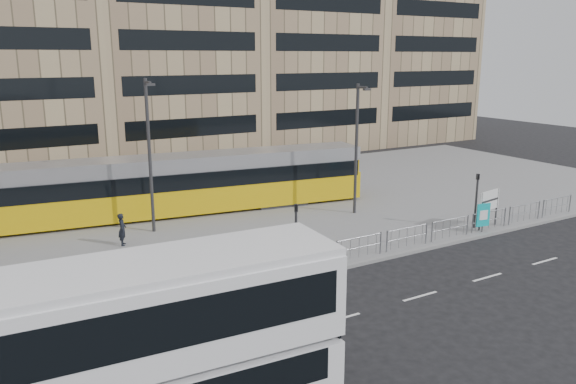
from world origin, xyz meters
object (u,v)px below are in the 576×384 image
pedestrian (122,229)px  lamp_post_east (357,144)px  double_decker_bus (112,352)px  tram (123,189)px  lamp_post_west (150,150)px  traffic_light_west (296,229)px  station_sign (489,202)px  ad_panel (483,215)px  traffic_light_east (477,194)px

pedestrian → lamp_post_east: bearing=-76.5°
double_decker_bus → tram: double_decker_bus is taller
tram → lamp_post_east: bearing=-17.5°
double_decker_bus → lamp_post_west: lamp_post_west is taller
traffic_light_west → lamp_post_east: lamp_post_east is taller
pedestrian → lamp_post_east: (13.89, -1.13, 3.45)m
traffic_light_west → lamp_post_west: lamp_post_west is taller
station_sign → ad_panel: station_sign is taller
lamp_post_west → station_sign: bearing=-28.1°
pedestrian → traffic_light_west: bearing=-124.1°
traffic_light_east → tram: bearing=166.9°
ad_panel → lamp_post_east: lamp_post_east is taller
ad_panel → lamp_post_west: bearing=157.8°
ad_panel → traffic_light_west: (-11.80, 0.26, 1.03)m
traffic_light_west → traffic_light_east: size_ratio=1.00×
double_decker_bus → lamp_post_west: (6.03, 16.37, 2.14)m
lamp_post_east → traffic_light_west: bearing=-141.9°
station_sign → traffic_light_east: (-0.67, 0.35, 0.50)m
traffic_light_east → double_decker_bus: bearing=-137.6°
pedestrian → traffic_light_east: 19.18m
tram → pedestrian: tram is taller
double_decker_bus → ad_panel: double_decker_bus is taller
traffic_light_west → lamp_post_west: (-3.72, 8.92, 2.55)m
lamp_post_east → tram: bearing=154.9°
double_decker_bus → lamp_post_west: 17.58m
tram → station_sign: tram is taller
double_decker_bus → lamp_post_west: size_ratio=1.43×
station_sign → tram: bearing=134.9°
station_sign → lamp_post_west: lamp_post_west is taller
tram → station_sign: (17.18, -12.11, -0.32)m
double_decker_bus → ad_panel: bearing=21.8°
double_decker_bus → station_sign: bearing=22.1°
ad_panel → double_decker_bus: bearing=-153.1°
tram → traffic_light_east: 20.27m
ad_panel → pedestrian: pedestrian is taller
traffic_light_west → traffic_light_east: same height
double_decker_bus → tram: bearing=78.4°
pedestrian → lamp_post_east: lamp_post_east is taller
pedestrian → lamp_post_west: lamp_post_west is taller
pedestrian → traffic_light_east: traffic_light_east is taller
pedestrian → lamp_post_east: 14.36m
ad_panel → traffic_light_east: (0.24, 0.77, 1.03)m
double_decker_bus → traffic_light_west: bearing=40.8°
double_decker_bus → traffic_light_east: 23.20m
ad_panel → lamp_post_west: lamp_post_west is taller
tram → station_sign: size_ratio=14.27×
lamp_post_west → double_decker_bus: bearing=-110.2°
ad_panel → station_sign: bearing=33.2°
traffic_light_west → pedestrian: bearing=152.6°
station_sign → traffic_light_west: traffic_light_west is taller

